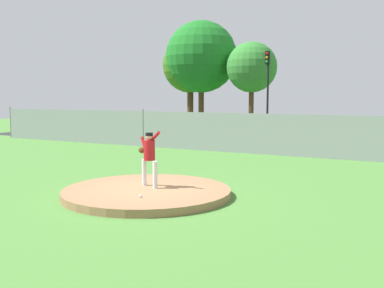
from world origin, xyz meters
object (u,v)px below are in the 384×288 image
traffic_light_near (268,80)px  traffic_cone_orange (206,140)px  parked_car_red (330,133)px  parked_car_white (248,129)px  baseball (141,196)px  parked_car_charcoal (127,126)px  pitcher_youth (149,154)px  parked_car_slate (165,126)px

traffic_light_near → traffic_cone_orange: bearing=-103.7°
parked_car_red → parked_car_white: bearing=179.1°
baseball → parked_car_white: size_ratio=0.02×
parked_car_charcoal → traffic_light_near: (8.17, 4.90, 3.13)m
parked_car_charcoal → parked_car_red: parked_car_red is taller
baseball → traffic_cone_orange: 14.72m
pitcher_youth → parked_car_white: size_ratio=0.34×
traffic_light_near → pitcher_youth: bearing=-80.4°
parked_car_red → traffic_light_near: 7.29m
parked_car_slate → baseball: bearing=-59.6°
parked_car_slate → traffic_cone_orange: size_ratio=8.80×
pitcher_youth → parked_car_red: pitcher_youth is taller
baseball → traffic_light_near: 20.60m
baseball → parked_car_white: 16.21m
pitcher_youth → parked_car_red: bearing=82.4°
pitcher_youth → parked_car_white: pitcher_youth is taller
traffic_cone_orange → traffic_light_near: (1.51, 6.17, 3.63)m
parked_car_slate → parked_car_charcoal: parked_car_slate is taller
baseball → parked_car_white: (-3.44, 15.83, 0.54)m
parked_car_slate → parked_car_white: 5.78m
parked_car_white → parked_car_charcoal: (-8.45, -0.79, -0.03)m
parked_car_slate → parked_car_red: size_ratio=1.06×
parked_car_slate → parked_car_charcoal: (-2.67, -0.66, -0.03)m
parked_car_slate → parked_car_red: (10.59, 0.05, -0.02)m
parked_car_charcoal → pitcher_youth: bearing=-50.7°
traffic_cone_orange → traffic_light_near: size_ratio=0.10×
parked_car_slate → parked_car_white: (5.78, 0.13, -0.00)m
pitcher_youth → traffic_light_near: traffic_light_near is taller
baseball → traffic_light_near: size_ratio=0.01×
parked_car_charcoal → parked_car_slate: bearing=13.9°
parked_car_white → parked_car_red: parked_car_white is taller
traffic_light_near → parked_car_charcoal: bearing=-149.1°
baseball → parked_car_slate: 18.21m
pitcher_youth → parked_car_charcoal: pitcher_youth is taller
baseball → traffic_light_near: traffic_light_near is taller
pitcher_youth → baseball: size_ratio=21.77×
pitcher_youth → baseball: bearing=-65.1°
parked_car_white → traffic_light_near: traffic_light_near is taller
baseball → parked_car_red: 15.81m
baseball → traffic_cone_orange: traffic_cone_orange is taller
parked_car_red → traffic_light_near: (-5.08, 4.19, 3.12)m
parked_car_white → parked_car_red: size_ratio=1.03×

